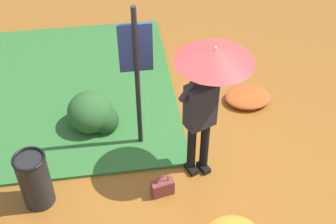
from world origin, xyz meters
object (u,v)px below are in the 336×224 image
info_sign_post (136,65)px  person_with_umbrella (208,81)px  handbag (162,187)px  trash_bin (35,180)px

info_sign_post → person_with_umbrella: bearing=-36.9°
person_with_umbrella → handbag: 1.60m
handbag → person_with_umbrella: bearing=31.9°
person_with_umbrella → trash_bin: bearing=-173.3°
person_with_umbrella → handbag: bearing=-148.1°
person_with_umbrella → trash_bin: size_ratio=2.45×
info_sign_post → handbag: size_ratio=6.22×
info_sign_post → trash_bin: 1.97m
handbag → info_sign_post: bearing=100.9°
info_sign_post → handbag: bearing=-79.1°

